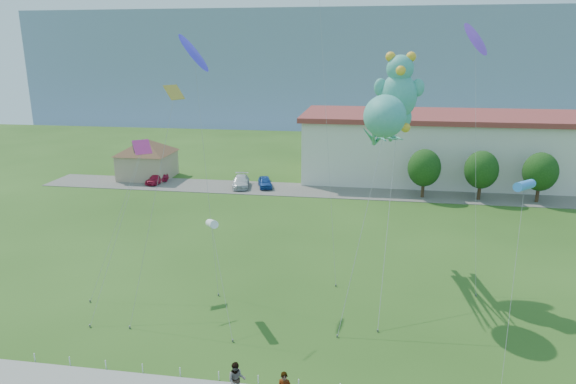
{
  "coord_description": "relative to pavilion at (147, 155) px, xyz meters",
  "views": [
    {
      "loc": [
        3.86,
        -22.53,
        15.79
      ],
      "look_at": [
        -1.0,
        8.0,
        7.25
      ],
      "focal_mm": 32.0,
      "sensor_mm": 36.0,
      "label": 1
    }
  ],
  "objects": [
    {
      "name": "parked_car_white",
      "position": [
        12.98,
        -2.87,
        -2.3
      ],
      "size": [
        2.66,
        4.84,
        1.33
      ],
      "primitive_type": "imported",
      "rotation": [
        0.0,
        0.0,
        0.18
      ],
      "color": "silver",
      "rests_on": "parking_strip"
    },
    {
      "name": "rope_fence",
      "position": [
        24.0,
        -39.3,
        -2.77
      ],
      "size": [
        26.05,
        0.05,
        0.5
      ],
      "color": "white",
      "rests_on": "ground"
    },
    {
      "name": "parked_car_blue",
      "position": [
        15.85,
        -2.52,
        -2.33
      ],
      "size": [
        2.51,
        4.01,
        1.27
      ],
      "primitive_type": "imported",
      "rotation": [
        0.0,
        0.0,
        0.29
      ],
      "color": "#1B4596",
      "rests_on": "parking_strip"
    },
    {
      "name": "small_kite_pink",
      "position": [
        13.16,
        -30.18,
        5.65
      ],
      "size": [
        1.99,
        6.78,
        10.17
      ],
      "color": "#D93081",
      "rests_on": "ground"
    },
    {
      "name": "tree_near",
      "position": [
        34.0,
        -4.0,
        0.36
      ],
      "size": [
        3.6,
        3.6,
        5.47
      ],
      "color": "#3F2B19",
      "rests_on": "ground"
    },
    {
      "name": "small_kite_purple",
      "position": [
        35.3,
        -19.93,
        13.2
      ],
      "size": [
        1.8,
        8.89,
        17.3
      ],
      "color": "purple",
      "rests_on": "ground"
    },
    {
      "name": "parked_car_red",
      "position": [
        2.37,
        -2.81,
        -2.35
      ],
      "size": [
        2.08,
        3.79,
        1.22
      ],
      "primitive_type": "imported",
      "rotation": [
        0.0,
        0.0,
        -0.19
      ],
      "color": "#B21536",
      "rests_on": "parking_strip"
    },
    {
      "name": "small_kite_yellow",
      "position": [
        15.87,
        -31.06,
        8.69
      ],
      "size": [
        2.36,
        5.6,
        13.79
      ],
      "color": "gold",
      "rests_on": "ground"
    },
    {
      "name": "ground",
      "position": [
        24.0,
        -38.0,
        -3.02
      ],
      "size": [
        160.0,
        160.0,
        0.0
      ],
      "primitive_type": "plane",
      "color": "#274914",
      "rests_on": "ground"
    },
    {
      "name": "small_kite_white",
      "position": [
        18.64,
        -32.07,
        2.56
      ],
      "size": [
        2.45,
        4.95,
        6.05
      ],
      "color": "white",
      "rests_on": "ground"
    },
    {
      "name": "tree_mid",
      "position": [
        40.0,
        -4.0,
        0.36
      ],
      "size": [
        3.6,
        3.6,
        5.47
      ],
      "color": "#3F2B19",
      "rests_on": "ground"
    },
    {
      "name": "hill_ridge",
      "position": [
        24.0,
        82.0,
        9.48
      ],
      "size": [
        160.0,
        50.0,
        25.0
      ],
      "primitive_type": "cube",
      "color": "gray",
      "rests_on": "ground"
    },
    {
      "name": "pedestrian_right",
      "position": [
        22.24,
        -40.48,
        -2.04
      ],
      "size": [
        1.0,
        0.86,
        1.77
      ],
      "primitive_type": "imported",
      "rotation": [
        0.0,
        0.0,
        0.25
      ],
      "color": "gray",
      "rests_on": "sidewalk"
    },
    {
      "name": "warehouse",
      "position": [
        50.0,
        6.0,
        1.1
      ],
      "size": [
        61.0,
        15.0,
        8.2
      ],
      "color": "beige",
      "rests_on": "ground"
    },
    {
      "name": "octopus_kite",
      "position": [
        28.78,
        -26.63,
        8.05
      ],
      "size": [
        3.61,
        13.43,
        13.18
      ],
      "color": "teal",
      "rests_on": "ground"
    },
    {
      "name": "small_kite_blue",
      "position": [
        16.01,
        -26.22,
        12.29
      ],
      "size": [
        3.38,
        5.13,
        16.34
      ],
      "color": "#3326D8",
      "rests_on": "ground"
    },
    {
      "name": "small_kite_cyan",
      "position": [
        36.14,
        -32.55,
        5.78
      ],
      "size": [
        1.78,
        6.48,
        9.31
      ],
      "color": "#3489EB",
      "rests_on": "ground"
    },
    {
      "name": "tree_far",
      "position": [
        46.0,
        -4.0,
        0.36
      ],
      "size": [
        3.6,
        3.6,
        5.47
      ],
      "color": "#3F2B19",
      "rests_on": "ground"
    },
    {
      "name": "small_kite_black",
      "position": [
        12.22,
        -28.32,
        5.38
      ],
      "size": [
        2.75,
        5.59,
        9.82
      ],
      "color": "black",
      "rests_on": "ground"
    },
    {
      "name": "pavilion",
      "position": [
        0.0,
        0.0,
        0.0
      ],
      "size": [
        9.2,
        9.2,
        5.0
      ],
      "color": "tan",
      "rests_on": "ground"
    },
    {
      "name": "teddy_bear_kite",
      "position": [
        29.74,
        -24.38,
        10.18
      ],
      "size": [
        3.37,
        10.22,
        15.73
      ],
      "color": "teal",
      "rests_on": "ground"
    },
    {
      "name": "parking_strip",
      "position": [
        24.0,
        -3.0,
        -2.99
      ],
      "size": [
        70.0,
        6.0,
        0.06
      ],
      "primitive_type": "cube",
      "color": "#59544C",
      "rests_on": "ground"
    }
  ]
}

